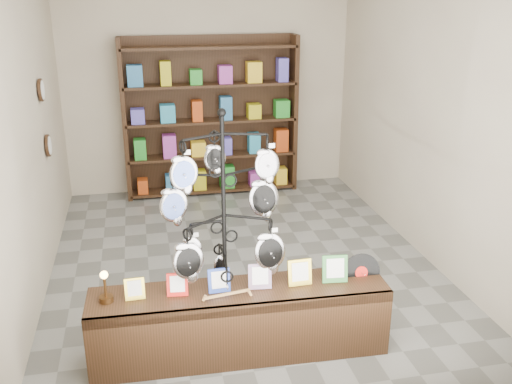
# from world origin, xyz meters

# --- Properties ---
(ground) EXTENTS (5.00, 5.00, 0.00)m
(ground) POSITION_xyz_m (0.00, 0.00, 0.00)
(ground) COLOR slate
(ground) RESTS_ON ground
(room_envelope) EXTENTS (5.00, 5.00, 5.00)m
(room_envelope) POSITION_xyz_m (0.00, 0.00, 1.85)
(room_envelope) COLOR beige
(room_envelope) RESTS_ON ground
(display_tree) EXTENTS (1.02, 0.90, 2.00)m
(display_tree) POSITION_xyz_m (-0.40, -1.44, 1.15)
(display_tree) COLOR black
(display_tree) RESTS_ON ground
(front_shelf) EXTENTS (2.38, 0.56, 0.84)m
(front_shelf) POSITION_xyz_m (-0.31, -1.60, 0.29)
(front_shelf) COLOR black
(front_shelf) RESTS_ON ground
(back_shelving) EXTENTS (2.42, 0.36, 2.20)m
(back_shelving) POSITION_xyz_m (0.00, 2.30, 1.03)
(back_shelving) COLOR black
(back_shelving) RESTS_ON ground
(wall_clocks) EXTENTS (0.03, 0.24, 0.84)m
(wall_clocks) POSITION_xyz_m (-1.97, 0.80, 1.50)
(wall_clocks) COLOR black
(wall_clocks) RESTS_ON ground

